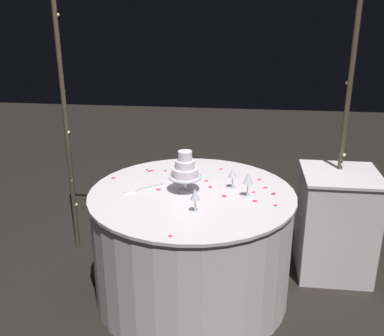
% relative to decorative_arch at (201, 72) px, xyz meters
% --- Properties ---
extents(ground_plane, '(12.00, 12.00, 0.00)m').
position_rel_decorative_arch_xyz_m(ground_plane, '(-0.00, -0.52, -1.50)').
color(ground_plane, black).
extents(decorative_arch, '(2.13, 0.06, 2.31)m').
position_rel_decorative_arch_xyz_m(decorative_arch, '(0.00, 0.00, 0.00)').
color(decorative_arch, '#473D2D').
rests_on(decorative_arch, ground).
extents(main_table, '(1.37, 1.37, 0.78)m').
position_rel_decorative_arch_xyz_m(main_table, '(-0.00, -0.52, -1.10)').
color(main_table, white).
rests_on(main_table, ground).
extents(side_table, '(0.55, 0.55, 0.81)m').
position_rel_decorative_arch_xyz_m(side_table, '(1.04, -0.09, -1.09)').
color(side_table, white).
rests_on(side_table, ground).
extents(tiered_cake, '(0.22, 0.22, 0.28)m').
position_rel_decorative_arch_xyz_m(tiered_cake, '(-0.05, -0.50, -0.56)').
color(tiered_cake, silver).
rests_on(tiered_cake, main_table).
extents(wine_glass_0, '(0.06, 0.06, 0.16)m').
position_rel_decorative_arch_xyz_m(wine_glass_0, '(0.05, -0.81, -0.60)').
color(wine_glass_0, silver).
rests_on(wine_glass_0, main_table).
extents(wine_glass_1, '(0.06, 0.06, 0.17)m').
position_rel_decorative_arch_xyz_m(wine_glass_1, '(0.36, -0.55, -0.59)').
color(wine_glass_1, silver).
rests_on(wine_glass_1, main_table).
extents(wine_glass_2, '(0.06, 0.06, 0.14)m').
position_rel_decorative_arch_xyz_m(wine_glass_2, '(0.26, -0.41, -0.61)').
color(wine_glass_2, silver).
rests_on(wine_glass_2, main_table).
extents(cake_knife, '(0.24, 0.21, 0.01)m').
position_rel_decorative_arch_xyz_m(cake_knife, '(-0.34, -0.51, -0.71)').
color(cake_knife, silver).
rests_on(cake_knife, main_table).
extents(rose_petal_0, '(0.03, 0.03, 0.00)m').
position_rel_decorative_arch_xyz_m(rose_petal_0, '(0.53, -0.66, -0.71)').
color(rose_petal_0, '#E02D47').
rests_on(rose_petal_0, main_table).
extents(rose_petal_1, '(0.02, 0.03, 0.00)m').
position_rel_decorative_arch_xyz_m(rose_petal_1, '(-0.39, -0.13, -0.71)').
color(rose_petal_1, '#E02D47').
rests_on(rose_petal_1, main_table).
extents(rose_petal_2, '(0.04, 0.04, 0.00)m').
position_rel_decorative_arch_xyz_m(rose_petal_2, '(0.11, -0.41, -0.71)').
color(rose_petal_2, '#E02D47').
rests_on(rose_petal_2, main_table).
extents(rose_petal_3, '(0.03, 0.03, 0.00)m').
position_rel_decorative_arch_xyz_m(rose_petal_3, '(-0.24, -0.14, -0.71)').
color(rose_petal_3, '#E02D47').
rests_on(rose_petal_3, main_table).
extents(rose_petal_4, '(0.04, 0.03, 0.00)m').
position_rel_decorative_arch_xyz_m(rose_petal_4, '(-0.23, -0.50, -0.71)').
color(rose_petal_4, '#E02D47').
rests_on(rose_petal_4, main_table).
extents(rose_petal_5, '(0.05, 0.04, 0.00)m').
position_rel_decorative_arch_xyz_m(rose_petal_5, '(0.21, -0.56, -0.71)').
color(rose_petal_5, '#E02D47').
rests_on(rose_petal_5, main_table).
extents(rose_petal_6, '(0.03, 0.04, 0.00)m').
position_rel_decorative_arch_xyz_m(rose_petal_6, '(0.44, -0.24, -0.71)').
color(rose_petal_6, '#E02D47').
rests_on(rose_petal_6, main_table).
extents(rose_petal_7, '(0.05, 0.05, 0.00)m').
position_rel_decorative_arch_xyz_m(rose_petal_7, '(0.53, -0.48, -0.71)').
color(rose_petal_7, '#E02D47').
rests_on(rose_petal_7, main_table).
extents(rose_petal_8, '(0.03, 0.03, 0.00)m').
position_rel_decorative_arch_xyz_m(rose_petal_8, '(-0.12, -0.25, -0.71)').
color(rose_petal_8, '#E02D47').
rests_on(rose_petal_8, main_table).
extents(rose_petal_9, '(0.04, 0.03, 0.00)m').
position_rel_decorative_arch_xyz_m(rose_petal_9, '(0.41, -0.61, -0.71)').
color(rose_petal_9, '#E02D47').
rests_on(rose_petal_9, main_table).
extents(rose_petal_10, '(0.04, 0.03, 0.00)m').
position_rel_decorative_arch_xyz_m(rose_petal_10, '(-0.59, -0.33, -0.71)').
color(rose_petal_10, '#E02D47').
rests_on(rose_petal_10, main_table).
extents(rose_petal_11, '(0.03, 0.02, 0.00)m').
position_rel_decorative_arch_xyz_m(rose_petal_11, '(0.48, -0.39, -0.71)').
color(rose_petal_11, '#E02D47').
rests_on(rose_petal_11, main_table).
extents(rose_petal_12, '(0.02, 0.03, 0.00)m').
position_rel_decorative_arch_xyz_m(rose_petal_12, '(-0.19, -0.18, -0.71)').
color(rose_petal_12, '#E02D47').
rests_on(rose_petal_12, main_table).
extents(rose_petal_13, '(0.03, 0.03, 0.00)m').
position_rel_decorative_arch_xyz_m(rose_petal_13, '(0.04, -0.62, -0.71)').
color(rose_petal_13, '#E02D47').
rests_on(rose_petal_13, main_table).
extents(rose_petal_14, '(0.03, 0.04, 0.00)m').
position_rel_decorative_arch_xyz_m(rose_petal_14, '(-0.36, -0.16, -0.71)').
color(rose_petal_14, '#E02D47').
rests_on(rose_petal_14, main_table).
extents(rose_petal_15, '(0.05, 0.04, 0.00)m').
position_rel_decorative_arch_xyz_m(rose_petal_15, '(-0.35, -0.16, -0.71)').
color(rose_petal_15, '#E02D47').
rests_on(rose_petal_15, main_table).
extents(rose_petal_16, '(0.03, 0.03, 0.00)m').
position_rel_decorative_arch_xyz_m(rose_petal_16, '(-0.05, -1.12, -0.71)').
color(rose_petal_16, '#E02D47').
rests_on(rose_petal_16, main_table).
extents(rose_petal_17, '(0.03, 0.04, 0.00)m').
position_rel_decorative_arch_xyz_m(rose_petal_17, '(0.24, -0.20, -0.71)').
color(rose_petal_17, '#E02D47').
rests_on(rose_petal_17, main_table).
extents(rose_petal_18, '(0.03, 0.03, 0.00)m').
position_rel_decorative_arch_xyz_m(rose_petal_18, '(0.40, -0.47, -0.71)').
color(rose_petal_18, '#E02D47').
rests_on(rose_petal_18, main_table).
extents(rose_petal_19, '(0.03, 0.03, 0.00)m').
position_rel_decorative_arch_xyz_m(rose_petal_19, '(0.16, -0.06, -0.71)').
color(rose_petal_19, '#E02D47').
rests_on(rose_petal_19, main_table).
extents(rose_petal_20, '(0.04, 0.03, 0.00)m').
position_rel_decorative_arch_xyz_m(rose_petal_20, '(0.08, -0.31, -0.71)').
color(rose_petal_20, '#E02D47').
rests_on(rose_petal_20, main_table).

